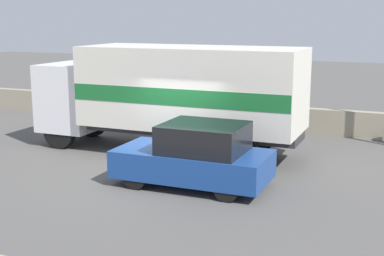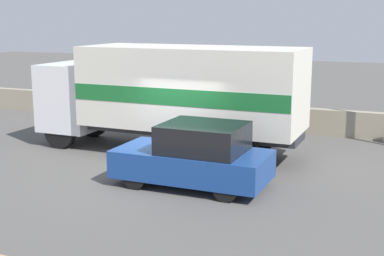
% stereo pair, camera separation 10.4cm
% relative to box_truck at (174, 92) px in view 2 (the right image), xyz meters
% --- Properties ---
extents(ground_plane, '(80.00, 80.00, 0.00)m').
position_rel_box_truck_xyz_m(ground_plane, '(0.81, -2.64, -1.92)').
color(ground_plane, '#514F4C').
extents(stone_wall_backdrop, '(60.00, 0.35, 0.94)m').
position_rel_box_truck_xyz_m(stone_wall_backdrop, '(0.81, 4.42, -1.45)').
color(stone_wall_backdrop, gray).
rests_on(stone_wall_backdrop, ground_plane).
extents(box_truck, '(8.50, 2.58, 3.32)m').
position_rel_box_truck_xyz_m(box_truck, '(0.00, 0.00, 0.00)').
color(box_truck, silver).
rests_on(box_truck, ground_plane).
extents(car_hatchback, '(3.85, 1.85, 1.62)m').
position_rel_box_truck_xyz_m(car_hatchback, '(1.95, -2.91, -1.14)').
color(car_hatchback, navy).
rests_on(car_hatchback, ground_plane).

